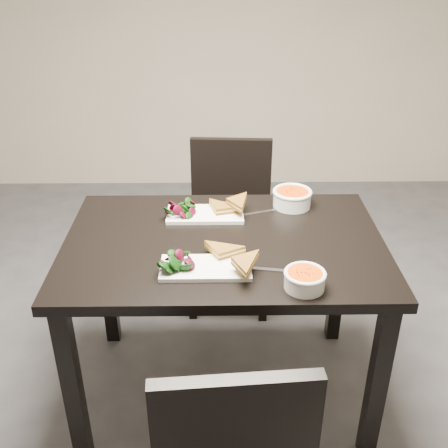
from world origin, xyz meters
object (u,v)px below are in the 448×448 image
plate_near (206,268)px  soup_bowl_far (292,197)px  table (224,263)px  chair_far (230,213)px  plate_far (205,214)px  soup_bowl_near (305,279)px  chair_near (231,446)px

plate_near → soup_bowl_far: bearing=53.8°
table → plate_near: plate_near is taller
chair_far → plate_far: size_ratio=2.75×
chair_far → plate_near: size_ratio=2.75×
soup_bowl_near → plate_far: bearing=123.0°
soup_bowl_near → table: bearing=129.6°
table → plate_far: plate_far is taller
chair_near → chair_far: bearing=84.5°
chair_near → soup_bowl_near: size_ratio=6.21×
chair_far → table: bearing=-89.7°
soup_bowl_far → chair_far: bearing=118.5°
chair_far → soup_bowl_far: (0.25, -0.46, 0.31)m
table → soup_bowl_near: bearing=-50.4°
soup_bowl_far → table: bearing=-135.4°
table → soup_bowl_far: soup_bowl_far is taller
soup_bowl_far → chair_near: bearing=-105.8°
plate_far → soup_bowl_far: (0.36, 0.09, 0.03)m
table → plate_near: 0.23m
soup_bowl_far → soup_bowl_near: bearing=-93.3°
chair_far → soup_bowl_near: size_ratio=6.21×
table → chair_near: (0.01, -0.70, -0.17)m
soup_bowl_near → plate_far: soup_bowl_near is taller
chair_near → chair_far: size_ratio=1.00×
chair_far → plate_far: chair_far is taller
chair_far → plate_near: bearing=-93.0°
chair_near → plate_near: chair_near is taller
chair_near → plate_near: size_ratio=2.75×
chair_near → chair_far: 1.44m
soup_bowl_near → plate_far: 0.61m
chair_far → soup_bowl_far: bearing=-58.0°
table → plate_far: size_ratio=3.88×
chair_near → chair_far: (0.03, 1.44, 0.00)m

